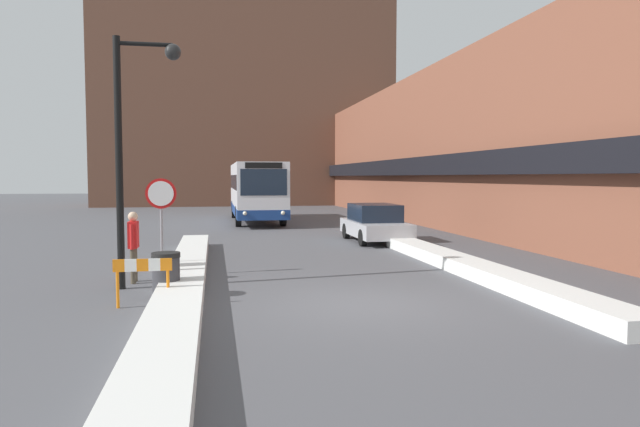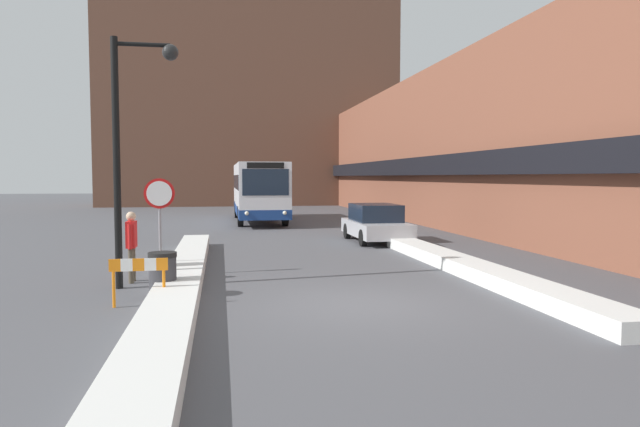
# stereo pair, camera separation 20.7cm
# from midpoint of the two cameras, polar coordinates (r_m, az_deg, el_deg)

# --- Properties ---
(ground_plane) EXTENTS (160.00, 160.00, 0.00)m
(ground_plane) POSITION_cam_midpoint_polar(r_m,az_deg,el_deg) (11.40, 4.68, -9.06)
(ground_plane) COLOR #515156
(building_row_right) EXTENTS (5.50, 60.00, 7.94)m
(building_row_right) POSITION_cam_midpoint_polar(r_m,az_deg,el_deg) (37.07, 10.33, 5.86)
(building_row_right) COLOR brown
(building_row_right) RESTS_ON ground_plane
(building_backdrop_far) EXTENTS (26.00, 8.00, 18.72)m
(building_backdrop_far) POSITION_cam_midpoint_polar(r_m,az_deg,el_deg) (53.40, -6.93, 11.03)
(building_backdrop_far) COLOR brown
(building_backdrop_far) RESTS_ON ground_plane
(snow_bank_left) EXTENTS (0.90, 16.73, 0.37)m
(snow_bank_left) POSITION_cam_midpoint_polar(r_m,az_deg,el_deg) (13.30, -13.23, -6.50)
(snow_bank_left) COLOR silver
(snow_bank_left) RESTS_ON ground_plane
(snow_bank_right) EXTENTS (0.90, 12.15, 0.35)m
(snow_bank_right) POSITION_cam_midpoint_polar(r_m,az_deg,el_deg) (15.13, 15.37, -5.34)
(snow_bank_right) COLOR silver
(snow_bank_right) RESTS_ON ground_plane
(city_bus) EXTENTS (2.55, 10.26, 3.24)m
(city_bus) POSITION_cam_midpoint_polar(r_m,az_deg,el_deg) (32.17, -5.97, 2.31)
(city_bus) COLOR silver
(city_bus) RESTS_ON ground_plane
(parked_car_front) EXTENTS (1.88, 4.23, 1.46)m
(parked_car_front) POSITION_cam_midpoint_polar(r_m,az_deg,el_deg) (22.17, 5.86, -0.96)
(parked_car_front) COLOR #B7B7BC
(parked_car_front) RESTS_ON ground_plane
(stop_sign) EXTENTS (0.76, 0.08, 2.48)m
(stop_sign) POSITION_cam_midpoint_polar(r_m,az_deg,el_deg) (14.85, -15.37, 0.81)
(stop_sign) COLOR gray
(stop_sign) RESTS_ON ground_plane
(street_lamp) EXTENTS (1.46, 0.36, 5.59)m
(street_lamp) POSITION_cam_midpoint_polar(r_m,az_deg,el_deg) (13.45, -17.99, 7.80)
(street_lamp) COLOR black
(street_lamp) RESTS_ON ground_plane
(pedestrian) EXTENTS (0.23, 0.55, 1.69)m
(pedestrian) POSITION_cam_midpoint_polar(r_m,az_deg,el_deg) (14.25, -17.94, -2.53)
(pedestrian) COLOR brown
(pedestrian) RESTS_ON ground_plane
(trash_bin) EXTENTS (0.59, 0.59, 0.95)m
(trash_bin) POSITION_cam_midpoint_polar(r_m,az_deg,el_deg) (12.33, -14.99, -5.94)
(trash_bin) COLOR #38383D
(trash_bin) RESTS_ON ground_plane
(construction_barricade) EXTENTS (1.10, 0.06, 0.94)m
(construction_barricade) POSITION_cam_midpoint_polar(r_m,az_deg,el_deg) (11.57, -17.18, -5.66)
(construction_barricade) COLOR orange
(construction_barricade) RESTS_ON ground_plane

